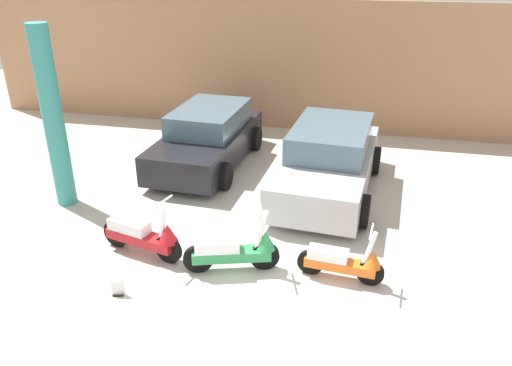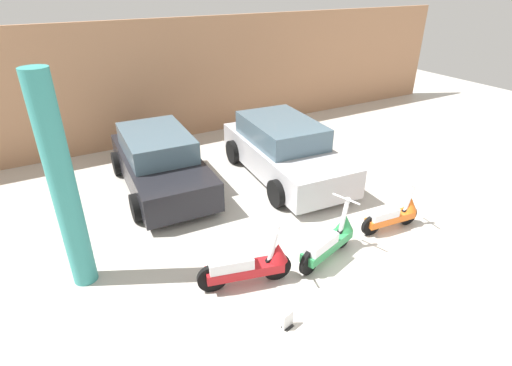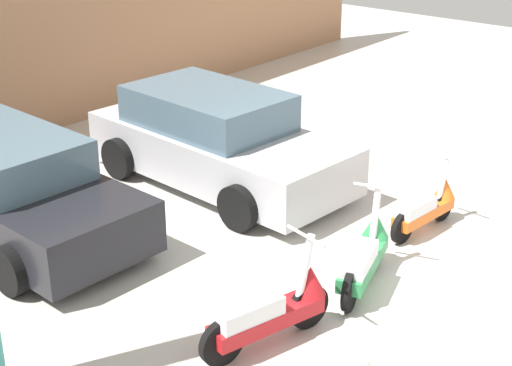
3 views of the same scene
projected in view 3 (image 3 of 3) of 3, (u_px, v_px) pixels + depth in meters
ground_plane at (459, 295)px, 8.78m from camera, size 28.00×28.00×0.00m
wall_back at (10, 38)px, 12.80m from camera, size 19.60×0.12×3.51m
scooter_front_left at (272, 309)px, 7.80m from camera, size 1.54×0.70×1.10m
scooter_front_right at (365, 254)px, 8.88m from camera, size 1.48×0.73×1.06m
scooter_front_center at (426, 206)px, 10.16m from camera, size 1.34×0.48×0.94m
car_rear_left at (12, 189)px, 9.93m from camera, size 2.05×3.98×1.32m
car_rear_center at (217, 140)px, 11.47m from camera, size 2.23×4.22×1.39m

